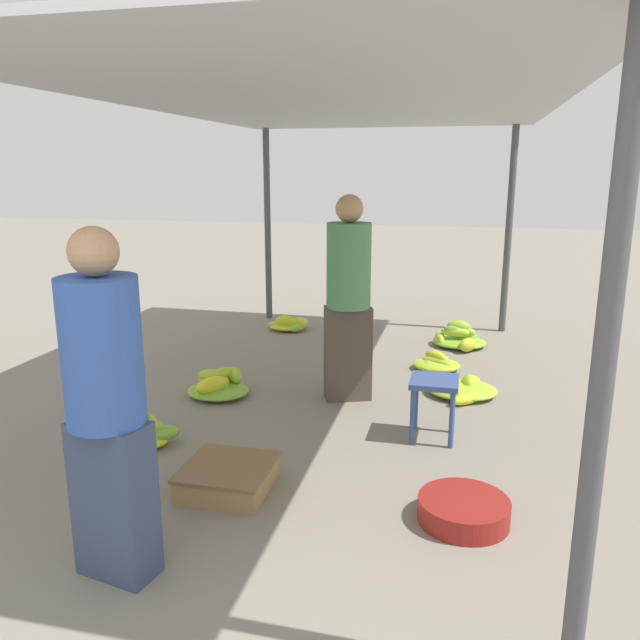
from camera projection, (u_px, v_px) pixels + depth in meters
name	position (u px, v px, depth m)	size (l,w,h in m)	color
canopy_post_front_right	(601.00, 388.00, 2.08)	(0.08, 0.08, 2.40)	#4C4C51
canopy_post_back_left	(268.00, 226.00, 7.93)	(0.08, 0.08, 2.40)	#4C4C51
canopy_post_back_right	(509.00, 231.00, 7.27)	(0.08, 0.08, 2.40)	#4C4C51
canopy_tarp	(338.00, 100.00, 4.72)	(3.35, 5.89, 0.04)	#B2B2B7
vendor_foreground	(106.00, 404.00, 2.83)	(0.42, 0.42, 1.68)	#384766
stool	(434.00, 391.00, 4.46)	(0.34, 0.34, 0.45)	#384C84
basin_black	(464.00, 510.00, 3.46)	(0.51, 0.51, 0.13)	maroon
banana_pile_left_0	(291.00, 325.00, 7.58)	(0.52, 0.47, 0.20)	#B3CC2C
banana_pile_left_1	(144.00, 431.00, 4.42)	(0.51, 0.36, 0.25)	#9BC230
banana_pile_left_2	(217.00, 385.00, 5.39)	(0.54, 0.56, 0.22)	#A4C62F
banana_pile_right_0	(458.00, 338.00, 6.85)	(0.59, 0.62, 0.30)	#AAC82E
banana_pile_right_1	(460.00, 388.00, 5.40)	(0.61, 0.66, 0.19)	#9CC330
banana_pile_right_2	(436.00, 364.00, 6.08)	(0.46, 0.42, 0.19)	#A2C52F
crate_near	(228.00, 477.00, 3.80)	(0.53, 0.53, 0.16)	#9E7A4C
shopper_walking_mid	(348.00, 296.00, 5.13)	(0.47, 0.47, 1.72)	#4C4238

